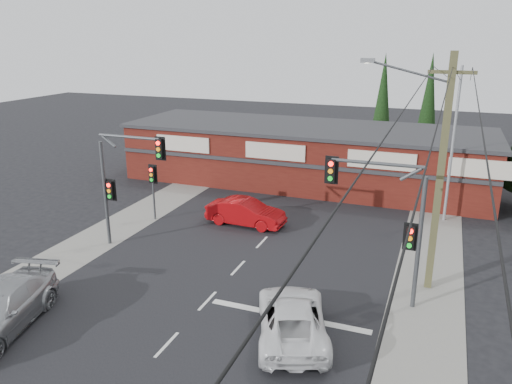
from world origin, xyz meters
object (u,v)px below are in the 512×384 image
(white_suv, at_px, (292,318))
(utility_pole, at_px, (438,168))
(shop_building, at_px, (305,154))
(red_sedan, at_px, (246,212))

(white_suv, height_order, utility_pole, utility_pole)
(shop_building, xyz_separation_m, utility_pole, (9.36, -14.00, 3.26))
(white_suv, distance_m, shop_building, 20.34)
(shop_building, distance_m, utility_pole, 17.15)
(white_suv, height_order, shop_building, shop_building)
(white_suv, xyz_separation_m, utility_pole, (4.37, 5.67, 4.67))
(red_sedan, height_order, utility_pole, utility_pole)
(red_sedan, relative_size, utility_pole, 0.46)
(red_sedan, xyz_separation_m, utility_pole, (10.15, -4.15, 4.64))
(white_suv, distance_m, utility_pole, 8.54)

